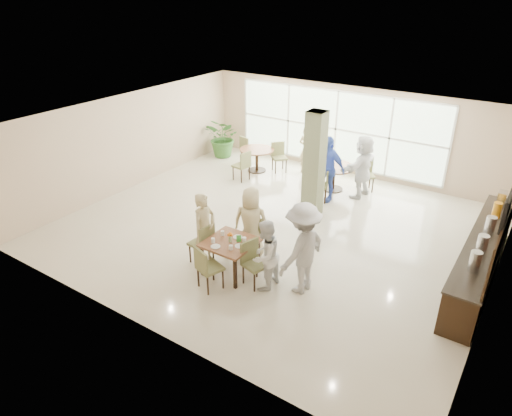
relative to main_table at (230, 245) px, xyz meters
The scene contains 21 objects.
ground 2.33m from the main_table, 96.03° to the left, with size 10.00×10.00×0.00m, color beige.
room_shell 2.46m from the main_table, 96.03° to the left, with size 10.00×10.00×10.00m.
window_bank 6.76m from the main_table, 96.27° to the left, with size 7.00×0.04×7.00m.
column 3.50m from the main_table, 87.23° to the left, with size 0.45×0.45×2.80m, color #5F6949.
main_table is the anchor object (origin of this frame).
round_table_left 5.92m from the main_table, 118.14° to the left, with size 1.11×1.11×0.75m.
round_table_right 5.22m from the main_table, 90.53° to the left, with size 1.21×1.21×0.75m.
chairs_main_table 0.19m from the main_table, 141.51° to the right, with size 1.99×1.90×0.95m.
chairs_table_left 5.90m from the main_table, 118.23° to the left, with size 1.90×1.94×0.95m.
chairs_table_right 5.22m from the main_table, 90.49° to the left, with size 2.26×2.01×0.95m.
tabletop_clutter 0.15m from the main_table, 68.61° to the right, with size 0.71×0.77×0.21m.
buffet_counter 5.23m from the main_table, 31.43° to the left, with size 0.64×4.70×1.95m.
wall_tv 5.19m from the main_table, 19.03° to the left, with size 0.06×1.00×0.58m.
potted_plant 7.30m from the main_table, 128.28° to the left, with size 1.25×1.25×1.39m, color #326528.
teen_left 0.72m from the main_table, behind, with size 0.60×0.39×1.65m, color tan.
teen_far 0.83m from the main_table, 92.07° to the left, with size 0.81×0.44×1.65m, color tan.
teen_right 0.89m from the main_table, ahead, with size 0.73×0.57×1.50m, color white.
teen_standing 1.59m from the main_table, 10.35° to the left, with size 1.24×0.71×1.92m, color #ACACAF.
adult_a 4.45m from the main_table, 89.33° to the left, with size 1.10×0.63×1.88m, color #4667D3.
adult_b 5.30m from the main_table, 81.32° to the left, with size 1.69×0.73×1.82m, color white.
adult_standing 6.07m from the main_table, 102.84° to the left, with size 0.57×0.37×1.57m, color tan.
Camera 1 is at (5.22, -8.75, 5.59)m, focal length 32.00 mm.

